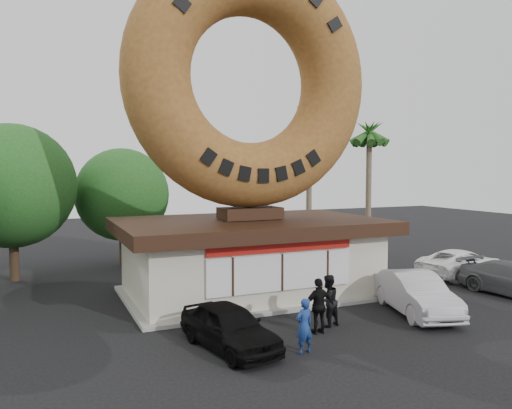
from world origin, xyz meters
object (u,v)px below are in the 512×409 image
at_px(person_right, 319,306).
at_px(person_center, 328,301).
at_px(car_black, 229,327).
at_px(car_white, 461,263).
at_px(street_lamp, 156,185).
at_px(car_silver, 415,293).
at_px(donut_shop, 250,254).
at_px(person_left, 304,326).
at_px(giant_donut, 250,80).

bearing_deg(person_right, person_center, -140.08).
height_order(car_black, car_white, car_black).
relative_size(street_lamp, car_silver, 1.71).
relative_size(car_black, car_silver, 0.86).
bearing_deg(donut_shop, car_black, -118.48).
relative_size(person_left, car_white, 0.34).
height_order(street_lamp, person_center, street_lamp).
height_order(donut_shop, car_silver, donut_shop).
xyz_separation_m(donut_shop, person_left, (-1.29, -7.08, -0.94)).
bearing_deg(person_left, giant_donut, -110.40).
distance_m(giant_donut, car_white, 14.17).
distance_m(giant_donut, person_left, 11.07).
relative_size(giant_donut, car_white, 2.20).
height_order(giant_donut, person_left, giant_donut).
xyz_separation_m(car_black, car_silver, (7.74, 0.66, 0.09)).
bearing_deg(donut_shop, person_right, -89.58).
distance_m(person_left, person_center, 2.76).
height_order(person_center, car_white, person_center).
bearing_deg(person_right, car_silver, -171.94).
bearing_deg(car_black, donut_shop, 50.32).
xyz_separation_m(person_left, car_black, (-1.90, 1.22, -0.14)).
xyz_separation_m(street_lamp, person_left, (0.57, -17.10, -3.66)).
xyz_separation_m(donut_shop, car_white, (11.28, -0.97, -1.08)).
bearing_deg(car_white, person_center, 103.86).
bearing_deg(giant_donut, donut_shop, -90.00).
height_order(street_lamp, car_black, street_lamp).
bearing_deg(person_right, donut_shop, -87.97).
xyz_separation_m(giant_donut, car_silver, (4.55, -5.22, -8.45)).
relative_size(person_center, car_black, 0.45).
xyz_separation_m(giant_donut, street_lamp, (-1.86, 10.00, -4.73)).
distance_m(person_left, car_white, 13.97).
bearing_deg(person_right, car_white, -155.49).
bearing_deg(person_center, car_white, -172.80).
xyz_separation_m(street_lamp, person_center, (2.57, -15.20, -3.58)).
bearing_deg(car_black, car_white, 7.52).
relative_size(donut_shop, car_silver, 2.39).
height_order(street_lamp, car_silver, street_lamp).
bearing_deg(giant_donut, street_lamp, 100.51).
height_order(person_left, car_white, person_left).
bearing_deg(car_silver, person_left, -146.35).
bearing_deg(person_left, car_silver, -172.29).
relative_size(donut_shop, person_left, 6.79).
bearing_deg(car_black, person_left, -43.88).
bearing_deg(person_left, street_lamp, -98.22).
height_order(donut_shop, person_right, donut_shop).
height_order(donut_shop, person_center, donut_shop).
bearing_deg(car_black, street_lamp, 74.03).
bearing_deg(car_silver, car_white, 48.04).
height_order(street_lamp, person_right, street_lamp).
bearing_deg(person_right, person_left, 47.46).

